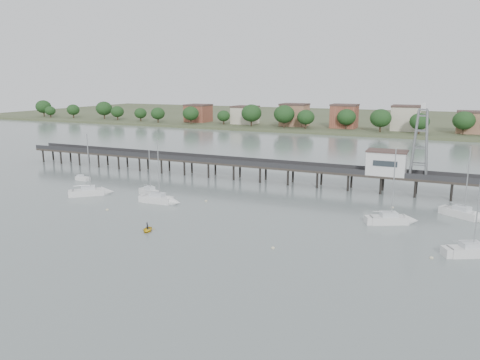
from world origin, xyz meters
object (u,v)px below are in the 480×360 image
object	(u,v)px
pier	(277,167)
lattice_tower	(420,144)
sailboat_b	(152,193)
sailboat_c	(396,220)
sailboat_f	(163,200)
sailboat_e	(468,215)
sailboat_a	(95,192)
white_tender	(82,178)
yellow_dinghy	(148,231)
sailboat_d	(479,251)

from	to	relation	value
pier	lattice_tower	xyz separation A→B (m)	(31.50, 0.00, 7.31)
sailboat_b	sailboat_c	world-z (taller)	sailboat_c
sailboat_b	sailboat_f	size ratio (longest dim) A/B	0.77
sailboat_b	sailboat_e	distance (m)	61.19
lattice_tower	sailboat_b	bearing A→B (deg)	-155.17
pier	sailboat_e	bearing A→B (deg)	-19.03
pier	sailboat_a	world-z (taller)	sailboat_a
sailboat_b	white_tender	bearing A→B (deg)	-176.17
sailboat_c	sailboat_f	xyz separation A→B (m)	(-43.74, -5.11, 0.00)
sailboat_c	white_tender	world-z (taller)	sailboat_c
sailboat_a	yellow_dinghy	size ratio (longest dim) A/B	4.85
sailboat_d	sailboat_b	size ratio (longest dim) A/B	1.30
sailboat_d	white_tender	xyz separation A→B (m)	(-86.07, 15.94, -0.19)
sailboat_a	white_tender	size ratio (longest dim) A/B	3.57
sailboat_e	sailboat_c	size ratio (longest dim) A/B	0.99
sailboat_f	yellow_dinghy	size ratio (longest dim) A/B	4.65
lattice_tower	sailboat_d	size ratio (longest dim) A/B	1.16
sailboat_d	sailboat_f	xyz separation A→B (m)	(-55.94, 5.69, -0.00)
sailboat_a	sailboat_e	distance (m)	73.45
sailboat_e	white_tender	distance (m)	85.26
sailboat_f	sailboat_c	bearing A→B (deg)	3.38
sailboat_b	sailboat_e	world-z (taller)	sailboat_e
pier	white_tender	size ratio (longest dim) A/B	38.52
pier	sailboat_c	bearing A→B (deg)	-36.86
sailboat_e	sailboat_c	bearing A→B (deg)	-113.47
sailboat_a	lattice_tower	bearing A→B (deg)	-18.36
sailboat_b	sailboat_e	size ratio (longest dim) A/B	0.76
pier	sailboat_a	distance (m)	41.64
white_tender	sailboat_d	bearing A→B (deg)	-4.92
lattice_tower	sailboat_f	world-z (taller)	lattice_tower
yellow_dinghy	pier	bearing A→B (deg)	57.72
pier	sailboat_c	size ratio (longest dim) A/B	10.97
sailboat_d	white_tender	world-z (taller)	sailboat_d
pier	lattice_tower	bearing A→B (deg)	0.00
sailboat_b	sailboat_c	xyz separation A→B (m)	(49.13, 1.20, -0.02)
sailboat_b	white_tender	world-z (taller)	sailboat_b
lattice_tower	white_tender	world-z (taller)	lattice_tower
sailboat_d	sailboat_c	world-z (taller)	sailboat_c
sailboat_d	sailboat_a	bearing A→B (deg)	147.18
pier	sailboat_f	size ratio (longest dim) A/B	11.23
white_tender	lattice_tower	bearing A→B (deg)	18.37
lattice_tower	sailboat_d	bearing A→B (deg)	-72.44
sailboat_b	yellow_dinghy	bearing A→B (deg)	-38.96
sailboat_f	yellow_dinghy	distance (m)	17.33
sailboat_a	sailboat_b	xyz separation A→B (m)	(11.76, 3.97, 0.02)
sailboat_e	sailboat_c	world-z (taller)	sailboat_c
pier	lattice_tower	world-z (taller)	lattice_tower
white_tender	yellow_dinghy	world-z (taller)	yellow_dinghy
sailboat_b	sailboat_e	xyz separation A→B (m)	(60.47, 9.35, -0.02)
sailboat_a	yellow_dinghy	xyz separation A→B (m)	(24.41, -15.66, -0.64)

